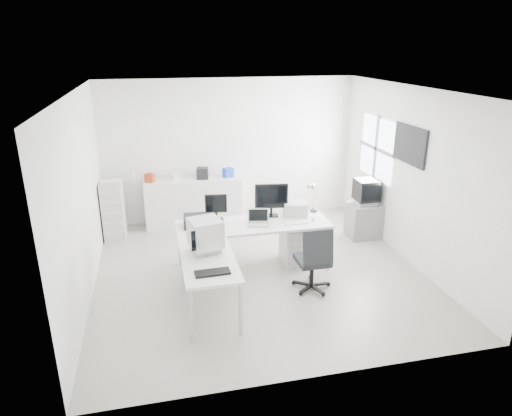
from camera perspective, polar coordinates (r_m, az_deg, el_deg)
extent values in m
cube|color=beige|center=(7.30, 0.35, -7.92)|extent=(5.00, 5.00, 0.01)
cube|color=white|center=(6.48, 0.41, 14.52)|extent=(5.00, 5.00, 0.01)
cube|color=silver|center=(9.13, -3.23, 7.19)|extent=(5.00, 0.02, 2.80)
cube|color=silver|center=(6.68, -21.01, 1.03)|extent=(0.02, 5.00, 2.80)
cube|color=silver|center=(7.70, 18.84, 3.71)|extent=(0.02, 5.00, 2.80)
cube|color=silver|center=(7.54, 4.84, -4.52)|extent=(0.40, 0.50, 0.60)
cube|color=black|center=(7.09, -7.21, -1.59)|extent=(0.48, 0.38, 0.16)
cube|color=silver|center=(7.17, 5.04, -1.87)|extent=(0.41, 0.16, 0.02)
sphere|color=silver|center=(7.30, 7.17, -1.37)|extent=(0.06, 0.06, 0.06)
cube|color=#ABABAB|center=(7.49, 4.94, -0.07)|extent=(0.43, 0.39, 0.22)
cube|color=black|center=(5.67, -5.46, -8.03)|extent=(0.44, 0.19, 0.03)
cube|color=slate|center=(8.67, 13.36, -1.50)|extent=(0.59, 0.48, 0.64)
cube|color=silver|center=(9.04, -7.82, 0.75)|extent=(1.87, 0.47, 0.93)
cube|color=#A33017|center=(8.85, -13.15, 3.70)|extent=(0.20, 0.20, 0.16)
cube|color=silver|center=(8.87, -9.92, 3.86)|extent=(0.15, 0.13, 0.13)
cube|color=black|center=(8.89, -6.71, 4.35)|extent=(0.25, 0.24, 0.22)
cube|color=#1839AD|center=(8.96, -3.52, 4.44)|extent=(0.22, 0.21, 0.18)
cylinder|color=silver|center=(8.89, -15.10, 3.80)|extent=(0.07, 0.07, 0.22)
cube|color=silver|center=(8.67, -17.39, -0.34)|extent=(0.38, 0.45, 1.08)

